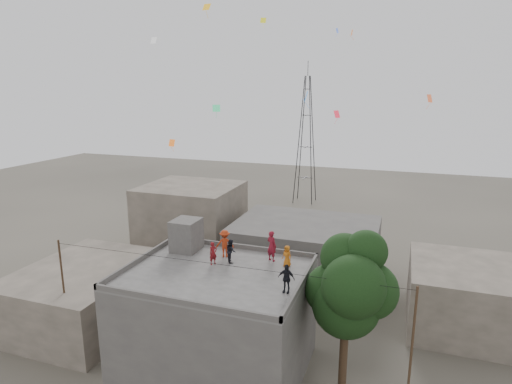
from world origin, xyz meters
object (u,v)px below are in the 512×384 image
tree (350,287)px  person_dark_adult (286,278)px  transmission_tower (306,140)px  person_red_adult (272,246)px  stair_head_box (186,235)px

tree → person_dark_adult: (-3.01, -1.60, 0.75)m
person_dark_adult → transmission_tower: bearing=104.2°
tree → person_red_adult: tree is taller
tree → person_red_adult: 5.44m
stair_head_box → person_red_adult: stair_head_box is taller
tree → transmission_tower: size_ratio=0.45×
stair_head_box → tree: bearing=-10.7°
stair_head_box → transmission_tower: size_ratio=0.10×
tree → person_dark_adult: bearing=-152.0°
person_red_adult → person_dark_adult: bearing=143.2°
tree → person_dark_adult: size_ratio=6.08×
stair_head_box → person_dark_adult: (7.55, -3.60, -0.25)m
person_red_adult → person_dark_adult: size_ratio=1.24×
transmission_tower → person_dark_adult: bearing=-78.5°
transmission_tower → person_red_adult: (6.44, -37.30, -2.04)m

